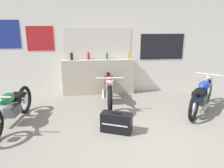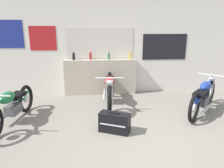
{
  "view_description": "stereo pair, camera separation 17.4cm",
  "coord_description": "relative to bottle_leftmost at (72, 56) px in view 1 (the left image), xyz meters",
  "views": [
    {
      "loc": [
        -1.05,
        -3.36,
        2.03
      ],
      "look_at": [
        -0.51,
        1.4,
        0.7
      ],
      "focal_mm": 35.0,
      "sensor_mm": 36.0,
      "label": 1
    },
    {
      "loc": [
        -0.88,
        -3.38,
        2.03
      ],
      "look_at": [
        -0.51,
        1.4,
        0.7
      ],
      "focal_mm": 35.0,
      "sensor_mm": 36.0,
      "label": 2
    }
  ],
  "objects": [
    {
      "name": "sill_counter",
      "position": [
        0.75,
        0.01,
        -0.63
      ],
      "size": [
        2.08,
        0.28,
        1.03
      ],
      "color": "#B7AD99",
      "rests_on": "ground_plane"
    },
    {
      "name": "bottle_right_center",
      "position": [
        1.63,
        0.03,
        -0.02
      ],
      "size": [
        0.06,
        0.06,
        0.23
      ],
      "color": "gold",
      "rests_on": "sill_counter"
    },
    {
      "name": "motorcycle_red",
      "position": [
        0.96,
        -0.89,
        -0.73
      ],
      "size": [
        0.64,
        2.22,
        0.86
      ],
      "color": "black",
      "rests_on": "ground_plane"
    },
    {
      "name": "bottle_center",
      "position": [
        1.01,
        0.03,
        -0.02
      ],
      "size": [
        0.06,
        0.06,
        0.23
      ],
      "color": "#23662D",
      "rests_on": "sill_counter"
    },
    {
      "name": "bottle_left_center",
      "position": [
        0.48,
        0.04,
        -0.01
      ],
      "size": [
        0.06,
        0.06,
        0.25
      ],
      "color": "maroon",
      "rests_on": "sill_counter"
    },
    {
      "name": "bottle_leftmost",
      "position": [
        0.0,
        0.0,
        0.0
      ],
      "size": [
        0.08,
        0.08,
        0.27
      ],
      "color": "black",
      "rests_on": "sill_counter"
    },
    {
      "name": "hard_case_black",
      "position": [
        0.96,
        -2.43,
        -0.95
      ],
      "size": [
        0.63,
        0.45,
        0.41
      ],
      "color": "black",
      "rests_on": "ground_plane"
    },
    {
      "name": "ground_plane",
      "position": [
        1.49,
        -2.88,
        -1.15
      ],
      "size": [
        24.0,
        24.0,
        0.0
      ],
      "primitive_type": "plane",
      "color": "gray"
    },
    {
      "name": "motorcycle_blue",
      "position": [
        3.11,
        -1.62,
        -0.74
      ],
      "size": [
        1.37,
        1.53,
        0.82
      ],
      "color": "black",
      "rests_on": "ground_plane"
    },
    {
      "name": "wall_back",
      "position": [
        1.47,
        0.19,
        0.25
      ],
      "size": [
        10.0,
        0.07,
        2.8
      ],
      "color": "silver",
      "rests_on": "ground_plane"
    },
    {
      "name": "motorcycle_green",
      "position": [
        -1.13,
        -1.92,
        -0.75
      ],
      "size": [
        0.64,
        1.98,
        0.82
      ],
      "color": "black",
      "rests_on": "ground_plane"
    }
  ]
}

